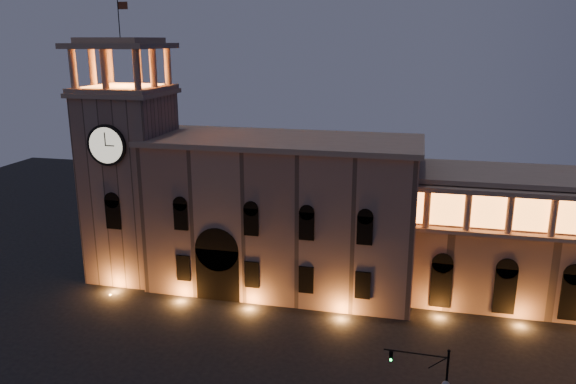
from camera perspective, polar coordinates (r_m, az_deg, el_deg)
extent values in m
cube|color=#8F6E5E|center=(64.92, -0.51, -2.41)|extent=(30.00, 12.00, 17.00)
cube|color=#A0846E|center=(62.82, -0.53, 5.26)|extent=(30.80, 12.80, 0.60)
cube|color=black|center=(63.67, -6.98, -8.18)|extent=(5.00, 1.40, 6.00)
cylinder|color=black|center=(62.55, -7.06, -5.65)|extent=(5.00, 1.40, 5.00)
cube|color=orange|center=(63.58, -7.03, -8.41)|extent=(4.20, 0.20, 5.00)
cube|color=#8F6E5E|center=(69.93, -15.61, 0.44)|extent=(9.00, 9.00, 22.00)
cube|color=#A0846E|center=(68.05, -16.29, 9.64)|extent=(9.80, 9.80, 0.50)
cylinder|color=black|center=(64.72, -17.95, 4.55)|extent=(4.60, 0.35, 4.60)
cylinder|color=beige|center=(64.60, -18.02, 4.52)|extent=(4.00, 0.12, 4.00)
cube|color=#A0846E|center=(68.00, -16.32, 10.06)|extent=(9.40, 9.40, 0.50)
cube|color=orange|center=(67.98, -16.34, 10.31)|extent=(6.80, 6.80, 0.15)
cylinder|color=#A0846E|center=(66.61, -21.00, 11.60)|extent=(0.76, 0.76, 4.20)
cylinder|color=#A0846E|center=(64.57, -18.14, 11.77)|extent=(0.76, 0.76, 4.20)
cylinder|color=#A0846E|center=(62.71, -15.10, 11.91)|extent=(0.76, 0.76, 4.20)
cylinder|color=#A0846E|center=(73.04, -17.65, 12.12)|extent=(0.76, 0.76, 4.20)
cylinder|color=#A0846E|center=(71.19, -14.95, 12.26)|extent=(0.76, 0.76, 4.20)
cylinder|color=#A0846E|center=(69.50, -12.12, 12.37)|extent=(0.76, 0.76, 4.20)
cylinder|color=#A0846E|center=(69.79, -19.25, 11.88)|extent=(0.76, 0.76, 4.20)
cylinder|color=#A0846E|center=(66.08, -13.54, 12.15)|extent=(0.76, 0.76, 4.20)
cube|color=#A0846E|center=(67.79, -16.63, 14.05)|extent=(9.80, 9.80, 0.60)
cube|color=#A0846E|center=(67.79, -16.67, 14.55)|extent=(7.50, 7.50, 0.60)
cylinder|color=black|center=(67.83, -16.82, 16.49)|extent=(0.10, 0.10, 4.00)
plane|color=brown|center=(67.59, -16.45, 17.72)|extent=(1.20, 0.00, 1.20)
cylinder|color=#A0846E|center=(59.02, 13.93, -1.64)|extent=(0.70, 0.70, 4.00)
cylinder|color=#A0846E|center=(59.25, 17.79, -1.86)|extent=(0.70, 0.70, 4.00)
cylinder|color=#A0846E|center=(59.74, 21.61, -2.08)|extent=(0.70, 0.70, 4.00)
cylinder|color=#A0846E|center=(60.49, 25.35, -2.28)|extent=(0.70, 0.70, 4.00)
sphere|color=black|center=(43.43, 16.04, -15.25)|extent=(0.26, 0.26, 0.26)
cylinder|color=black|center=(43.66, 12.85, -15.69)|extent=(4.62, 0.23, 0.11)
cube|color=black|center=(43.94, 10.43, -16.04)|extent=(0.28, 0.27, 0.79)
cylinder|color=#0CE53F|center=(43.95, 10.40, -16.42)|extent=(0.17, 0.08, 0.17)
cylinder|color=silver|center=(44.72, 15.72, -18.30)|extent=(0.56, 0.05, 0.55)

